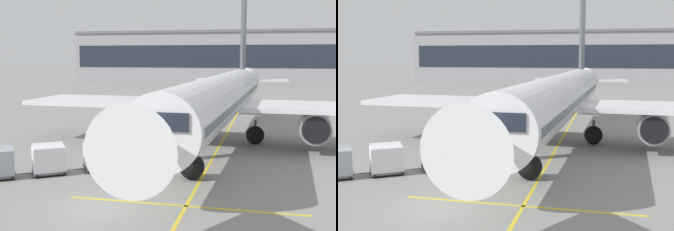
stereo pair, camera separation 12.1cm
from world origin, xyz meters
TOP-DOWN VIEW (x-y plane):
  - ground_plane at (0.00, 0.00)m, footprint 600.00×600.00m
  - parked_airplane at (3.88, 16.65)m, footprint 33.22×43.00m
  - belt_loader at (-0.88, 8.84)m, footprint 4.97×3.85m
  - baggage_cart_lead at (-2.72, 6.73)m, footprint 2.70×2.45m
  - baggage_cart_second at (-5.42, 5.03)m, footprint 2.70×2.45m
  - ground_crew_by_loader at (-0.52, 7.75)m, footprint 0.57×0.27m
  - ground_crew_by_carts at (-2.04, 7.50)m, footprint 0.53×0.37m
  - safety_cone_engine_keepout at (-2.29, 16.37)m, footprint 0.64×0.64m
  - safety_cone_wingtip at (-2.79, 14.93)m, footprint 0.55×0.55m
  - safety_cone_nose_mark at (-2.35, 16.53)m, footprint 0.66×0.66m
  - apron_guidance_line_lead_in at (3.95, 15.89)m, footprint 0.20×110.00m
  - apron_guidance_line_stop_bar at (3.84, 1.28)m, footprint 12.00×0.20m
  - terminal_building at (10.39, 107.20)m, footprint 117.17×15.52m

SIDE VIEW (x-z plane):
  - ground_plane at x=0.00m, z-range 0.00..0.00m
  - apron_guidance_line_lead_in at x=3.95m, z-range 0.00..0.01m
  - apron_guidance_line_stop_bar at x=3.84m, z-range 0.00..0.01m
  - safety_cone_wingtip at x=-2.79m, z-range -0.01..0.61m
  - safety_cone_engine_keepout at x=-2.29m, z-range -0.01..0.71m
  - safety_cone_nose_mark at x=-2.35m, z-range -0.01..0.73m
  - belt_loader at x=-0.88m, z-range -0.78..2.62m
  - ground_crew_by_loader at x=-0.52m, z-range 0.13..1.87m
  - ground_crew_by_carts at x=-2.04m, z-range 0.13..1.87m
  - baggage_cart_lead at x=-2.72m, z-range 0.04..1.96m
  - baggage_cart_second at x=-5.42m, z-range 0.04..1.96m
  - parked_airplane at x=3.88m, z-range -3.50..11.07m
  - terminal_building at x=10.39m, z-range -0.05..14.26m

